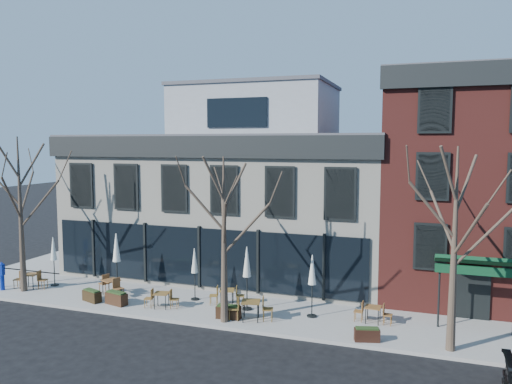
% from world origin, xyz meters
% --- Properties ---
extents(ground, '(120.00, 120.00, 0.00)m').
position_xyz_m(ground, '(0.00, 0.00, 0.00)').
color(ground, black).
rests_on(ground, ground).
extents(sidewalk_front, '(33.50, 4.70, 0.15)m').
position_xyz_m(sidewalk_front, '(3.25, -2.15, 0.07)').
color(sidewalk_front, gray).
rests_on(sidewalk_front, ground).
extents(sidewalk_side, '(4.50, 12.00, 0.15)m').
position_xyz_m(sidewalk_side, '(-11.25, 6.00, 0.07)').
color(sidewalk_side, gray).
rests_on(sidewalk_side, ground).
extents(corner_building, '(18.39, 10.39, 11.10)m').
position_xyz_m(corner_building, '(0.07, 5.07, 4.72)').
color(corner_building, silver).
rests_on(corner_building, ground).
extents(red_brick_building, '(8.20, 11.78, 11.18)m').
position_xyz_m(red_brick_building, '(13.00, 4.98, 5.64)').
color(red_brick_building, maroon).
rests_on(red_brick_building, ground).
extents(tree_corner, '(3.93, 3.98, 7.92)m').
position_xyz_m(tree_corner, '(-8.49, -3.20, 4.25)').
color(tree_corner, '#382B21').
rests_on(tree_corner, sidewalk_front).
extents(tree_mid, '(3.50, 3.55, 7.04)m').
position_xyz_m(tree_mid, '(3.01, -3.90, 3.79)').
color(tree_mid, '#382B21').
rests_on(tree_mid, sidewalk_front).
extents(tree_right, '(3.72, 3.77, 7.48)m').
position_xyz_m(tree_right, '(12.01, -3.90, 4.02)').
color(tree_right, '#382B21').
rests_on(tree_right, sidewalk_front).
extents(call_box, '(0.29, 0.29, 1.48)m').
position_xyz_m(call_box, '(-9.66, -3.46, 0.93)').
color(call_box, '#0B2595').
rests_on(call_box, sidewalk_front).
extents(cafe_set_0, '(1.84, 0.87, 0.94)m').
position_xyz_m(cafe_set_0, '(-8.50, -2.74, 0.63)').
color(cafe_set_0, brown).
rests_on(cafe_set_0, sidewalk_front).
extents(cafe_set_1, '(1.85, 1.15, 0.96)m').
position_xyz_m(cafe_set_1, '(-3.79, -2.36, 0.64)').
color(cafe_set_1, brown).
rests_on(cafe_set_1, sidewalk_front).
extents(cafe_set_2, '(1.68, 0.79, 0.86)m').
position_xyz_m(cafe_set_2, '(-0.43, -3.22, 0.59)').
color(cafe_set_2, brown).
rests_on(cafe_set_2, sidewalk_front).
extents(cafe_set_3, '(1.73, 0.90, 0.89)m').
position_xyz_m(cafe_set_3, '(2.25, -1.80, 0.61)').
color(cafe_set_3, brown).
rests_on(cafe_set_3, sidewalk_front).
extents(cafe_set_4, '(2.01, 0.99, 1.03)m').
position_xyz_m(cafe_set_4, '(4.01, -3.39, 0.68)').
color(cafe_set_4, brown).
rests_on(cafe_set_4, sidewalk_front).
extents(cafe_set_5, '(1.64, 0.68, 0.86)m').
position_xyz_m(cafe_set_5, '(9.00, -1.98, 0.59)').
color(cafe_set_5, brown).
rests_on(cafe_set_5, sidewalk_front).
extents(umbrella_0, '(0.42, 0.42, 2.62)m').
position_xyz_m(umbrella_0, '(-7.69, -1.89, 2.00)').
color(umbrella_0, black).
rests_on(umbrella_0, sidewalk_front).
extents(umbrella_1, '(0.49, 0.49, 3.04)m').
position_xyz_m(umbrella_1, '(-3.81, -1.81, 2.29)').
color(umbrella_1, black).
rests_on(umbrella_1, sidewalk_front).
extents(umbrella_2, '(0.41, 0.41, 2.54)m').
position_xyz_m(umbrella_2, '(0.49, -1.62, 1.94)').
color(umbrella_2, black).
rests_on(umbrella_2, sidewalk_front).
extents(umbrella_3, '(0.47, 0.47, 2.92)m').
position_xyz_m(umbrella_3, '(3.37, -2.14, 2.21)').
color(umbrella_3, black).
rests_on(umbrella_3, sidewalk_front).
extents(umbrella_4, '(0.44, 0.44, 2.76)m').
position_xyz_m(umbrella_4, '(6.39, -2.10, 2.10)').
color(umbrella_4, black).
rests_on(umbrella_4, sidewalk_front).
extents(planter_0, '(1.10, 0.72, 0.57)m').
position_xyz_m(planter_0, '(-4.08, -3.50, 0.44)').
color(planter_0, black).
rests_on(planter_0, sidewalk_front).
extents(planter_1, '(1.18, 0.70, 0.62)m').
position_xyz_m(planter_1, '(-2.69, -3.50, 0.46)').
color(planter_1, '#321D10').
rests_on(planter_1, sidewalk_front).
extents(planter_2, '(1.09, 0.51, 0.59)m').
position_xyz_m(planter_2, '(3.02, -3.50, 0.44)').
color(planter_2, black).
rests_on(planter_2, sidewalk_front).
extents(planter_3, '(1.02, 0.63, 0.54)m').
position_xyz_m(planter_3, '(9.00, -4.06, 0.42)').
color(planter_3, black).
rests_on(planter_3, sidewalk_front).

